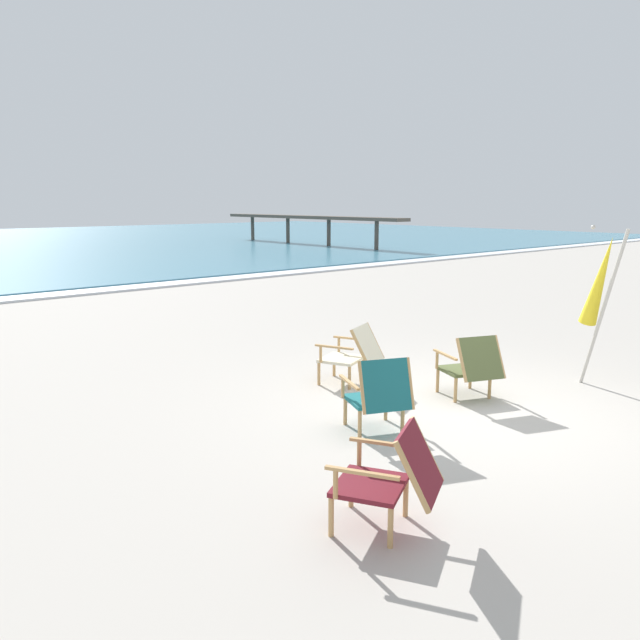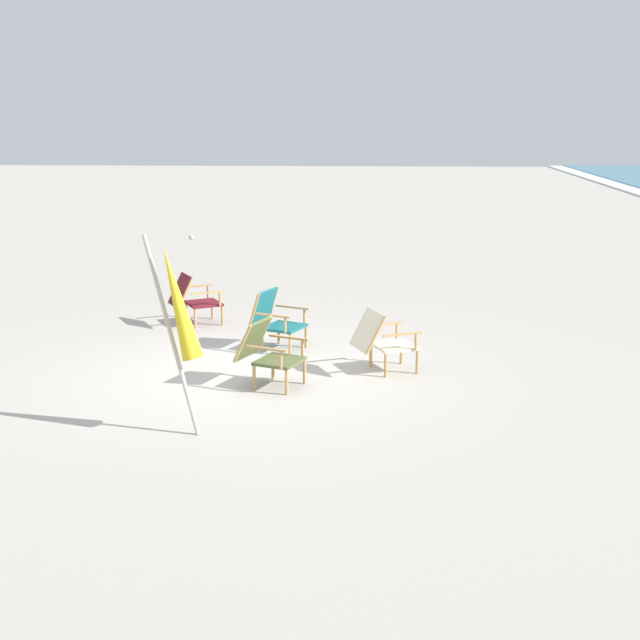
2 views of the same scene
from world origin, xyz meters
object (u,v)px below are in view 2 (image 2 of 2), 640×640
Objects in this scene: beach_chair_back_left at (267,351)px; umbrella_furled_yellow at (178,305)px; beach_chair_back_right at (193,298)px; beach_chair_front_left at (275,318)px; beach_chair_mid_center at (382,339)px.

beach_chair_back_left is 0.44× the size of umbrella_furled_yellow.
beach_chair_back_left is 2.00m from umbrella_furled_yellow.
beach_chair_back_left is (2.98, 1.45, 0.00)m from beach_chair_back_right.
beach_chair_front_left is (1.31, 1.38, 0.01)m from beach_chair_back_right.
beach_chair_front_left is at bearing -125.62° from beach_chair_mid_center.
beach_chair_front_left is 1.78m from beach_chair_mid_center.
beach_chair_front_left is 3.48m from umbrella_furled_yellow.
beach_chair_front_left reaches higher than beach_chair_back_right.
beach_chair_mid_center is (1.04, 1.45, -0.01)m from beach_chair_front_left.
beach_chair_mid_center is 3.21m from umbrella_furled_yellow.
beach_chair_back_left is 0.99× the size of beach_chair_mid_center.
beach_chair_back_right is 1.03× the size of beach_chair_back_left.
umbrella_furled_yellow reaches higher than beach_chair_back_left.
umbrella_furled_yellow is (4.61, 0.74, 0.92)m from beach_chair_back_right.
beach_chair_mid_center is (2.35, 2.83, -0.00)m from beach_chair_back_right.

